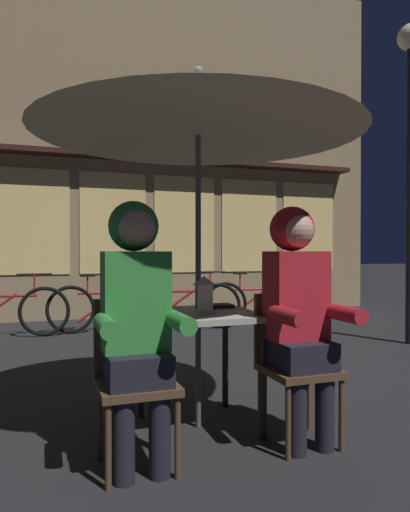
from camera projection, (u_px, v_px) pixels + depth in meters
ground_plane at (198, 427)px, 2.99m from camera, size 60.00×60.00×0.00m
cafe_table at (198, 328)px, 2.98m from camera, size 0.72×0.72×0.74m
patio_umbrella at (198, 106)px, 2.97m from camera, size 2.10×2.10×2.31m
lantern at (204, 293)px, 2.98m from camera, size 0.11×0.11×0.23m
chair_left at (134, 371)px, 2.48m from camera, size 0.40×0.40×0.87m
chair_right at (293, 358)px, 2.79m from camera, size 0.40×0.40×0.87m
person_left_hooded at (136, 306)px, 2.42m from camera, size 0.45×0.56×1.40m
person_right_hooded at (298, 299)px, 2.74m from camera, size 0.45×0.56×1.40m
shopfront_building at (111, 139)px, 8.11m from camera, size 10.00×0.93×6.20m
bicycle_second at (2, 312)px, 6.01m from camera, size 1.68×0.13×0.84m
bicycle_third at (108, 307)px, 6.48m from camera, size 1.68×0.15×0.84m
bicycle_fourth at (183, 305)px, 6.73m from camera, size 1.65×0.43×0.84m
bicycle_fifth at (258, 302)px, 7.11m from camera, size 1.67×0.27×0.84m
book at (218, 306)px, 3.21m from camera, size 0.21×0.15×0.02m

